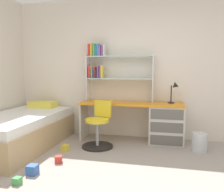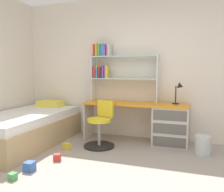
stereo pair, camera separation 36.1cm
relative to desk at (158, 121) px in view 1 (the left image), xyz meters
name	(u,v)px [view 1 (the left image)]	position (x,y,z in m)	size (l,w,h in m)	color
room_shell	(55,68)	(-1.57, -0.79, 0.94)	(5.89, 5.49, 2.66)	silver
desk	(158,121)	(0.00, 0.00, 0.00)	(1.86, 0.51, 0.71)	orange
bookshelf_hutch	(109,66)	(-0.94, 0.14, 0.98)	(1.26, 0.22, 1.09)	silver
desk_lamp	(175,89)	(0.28, 0.03, 0.57)	(0.20, 0.17, 0.38)	black
swivel_chair	(98,129)	(-0.97, -0.48, -0.09)	(0.52, 0.52, 0.77)	black
bed_platform	(20,131)	(-2.25, -0.78, -0.11)	(1.11, 2.09, 0.67)	tan
waste_bin	(200,142)	(0.68, -0.35, -0.24)	(0.24, 0.24, 0.30)	silver
toy_block_yellow_0	(65,148)	(-1.43, -0.81, -0.34)	(0.10, 0.10, 0.10)	gold
toy_block_green_1	(17,181)	(-1.49, -1.98, -0.35)	(0.08, 0.08, 0.08)	#479E51
toy_block_red_2	(58,159)	(-1.31, -1.29, -0.34)	(0.10, 0.10, 0.10)	red
toy_block_blue_3	(32,170)	(-1.46, -1.71, -0.33)	(0.12, 0.12, 0.12)	#3860B7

